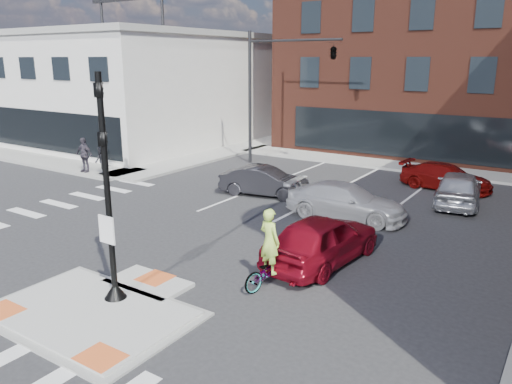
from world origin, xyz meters
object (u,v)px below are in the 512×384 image
Objects in this scene: bg_car_dark at (264,181)px; cyclist at (269,261)px; white_pickup at (346,201)px; pedestrian_a at (101,161)px; bg_car_red at (446,177)px; pedestrian_b at (84,155)px; bg_car_silver at (458,188)px; red_sedan at (322,239)px.

cyclist is at bearing -158.20° from bg_car_dark.
pedestrian_a is (-14.22, -0.68, 0.22)m from white_pickup.
pedestrian_b reaches higher than bg_car_red.
bg_car_silver is (3.42, 4.60, 0.07)m from white_pickup.
pedestrian_b is at bearing -8.14° from red_sedan.
cyclist reaches higher than bg_car_silver.
bg_car_red is at bearing 18.46° from pedestrian_b.
white_pickup is at bearing 24.96° from pedestrian_a.
pedestrian_b reaches higher than white_pickup.
cyclist is (-0.50, -2.39, -0.02)m from red_sedan.
bg_car_dark is 2.16× the size of pedestrian_b.
white_pickup reaches higher than bg_car_dark.
bg_car_silver is (2.14, 9.42, -0.03)m from red_sedan.
cyclist is at bearing 68.96° from bg_car_silver.
red_sedan is at bearing 68.76° from bg_car_silver.
bg_car_silver is 2.92× the size of pedestrian_a.
bg_car_dark is at bearing 136.17° from bg_car_red.
white_pickup is at bearing 167.91° from bg_car_red.
red_sedan is 9.66m from bg_car_silver.
red_sedan is 0.97× the size of white_pickup.
red_sedan is 1.13× the size of bg_car_dark.
bg_car_dark is 9.68m from pedestrian_a.
pedestrian_b is (-15.64, -0.68, 0.41)m from white_pickup.
red_sedan is 11.99m from bg_car_red.
cyclist is (-1.52, -14.33, 0.15)m from bg_car_red.
pedestrian_a is at bearing -9.46° from cyclist.
pedestrian_a reaches higher than bg_car_dark.
cyclist is (0.78, -7.20, 0.08)m from white_pickup.
bg_car_silver is 19.79m from pedestrian_b.
bg_car_red is 2.27× the size of pedestrian_b.
pedestrian_b is at bearing 7.07° from bg_car_silver.
cyclist reaches higher than pedestrian_a.
cyclist is (-2.64, -11.81, 0.01)m from bg_car_silver.
cyclist reaches higher than white_pickup.
red_sedan is 3.02× the size of pedestrian_a.
bg_car_red is at bearing -74.42° from bg_car_silver.
bg_car_red is 2.81× the size of pedestrian_a.
bg_car_dark is at bearing 33.16° from pedestrian_a.
pedestrian_b is (-16.92, 4.13, 0.32)m from red_sedan.
cyclist reaches higher than bg_car_red.
red_sedan is 16.04m from pedestrian_a.
bg_car_silver is at bearing -78.60° from bg_car_dark.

